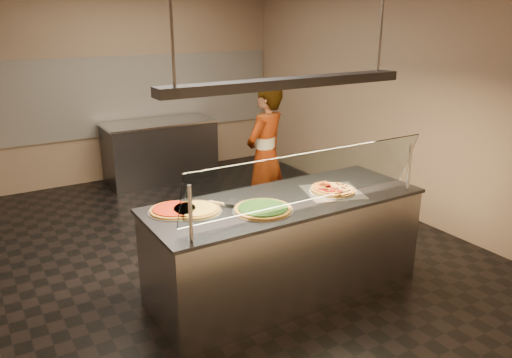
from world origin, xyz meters
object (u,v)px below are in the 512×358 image
half_pizza_pepperoni (324,190)px  heat_lamp_housing (288,83)px  pizza_spatula (223,202)px  serving_counter (285,246)px  half_pizza_sausage (341,188)px  worker (266,155)px  prep_table (161,151)px  sneeze_guard (310,177)px  pizza_spinach (263,209)px  pizza_cheese (195,209)px  perforated_tray (333,191)px  pizza_tomato (174,210)px

half_pizza_pepperoni → heat_lamp_housing: bearing=168.0°
pizza_spatula → serving_counter: bearing=-15.0°
half_pizza_sausage → worker: bearing=83.9°
heat_lamp_housing → prep_table: bearing=86.3°
serving_counter → sneeze_guard: (0.00, -0.34, 0.76)m
pizza_spinach → pizza_cheese: pizza_spinach is taller
half_pizza_sausage → heat_lamp_housing: 1.15m
half_pizza_pepperoni → worker: worker is taller
perforated_tray → worker: (0.27, 1.59, -0.07)m
half_pizza_sausage → pizza_spatula: (-1.12, 0.23, 0.00)m
sneeze_guard → heat_lamp_housing: (0.00, 0.34, 0.72)m
serving_counter → prep_table: (0.24, 3.81, 0.00)m
pizza_cheese → pizza_tomato: same height
sneeze_guard → prep_table: bearing=86.6°
pizza_cheese → prep_table: bearing=73.9°
perforated_tray → prep_table: 3.93m
pizza_spinach → prep_table: pizza_spinach is taller
half_pizza_sausage → heat_lamp_housing: heat_lamp_housing is taller
half_pizza_pepperoni → serving_counter: bearing=168.0°
serving_counter → pizza_spinach: bearing=-157.3°
perforated_tray → pizza_tomato: size_ratio=1.44×
pizza_spinach → pizza_tomato: (-0.64, 0.36, -0.00)m
sneeze_guard → prep_table: (0.24, 4.16, -0.76)m
half_pizza_sausage → pizza_spinach: 0.90m
pizza_spinach → pizza_spatula: size_ratio=1.91×
sneeze_guard → worker: size_ratio=1.32×
perforated_tray → half_pizza_sausage: size_ratio=1.38×
half_pizza_sausage → pizza_tomato: 1.56m
pizza_spatula → pizza_spinach: bearing=-51.8°
perforated_tray → worker: bearing=80.4°
sneeze_guard → pizza_cheese: bearing=148.8°
serving_counter → half_pizza_sausage: (0.57, -0.08, 0.49)m
sneeze_guard → serving_counter: bearing=90.0°
half_pizza_pepperoni → pizza_spatula: size_ratio=1.69×
pizza_tomato → prep_table: bearing=71.3°
perforated_tray → half_pizza_pepperoni: half_pizza_pepperoni is taller
perforated_tray → pizza_tomato: pizza_tomato is taller
half_pizza_sausage → pizza_spatula: half_pizza_sausage is taller
half_pizza_pepperoni → heat_lamp_housing: heat_lamp_housing is taller
pizza_spinach → prep_table: bearing=81.8°
pizza_tomato → pizza_spatula: 0.42m
sneeze_guard → pizza_spatula: sneeze_guard is taller
sneeze_guard → worker: bearing=68.4°
half_pizza_sausage → prep_table: bearing=94.7°
pizza_spatula → sneeze_guard: bearing=-41.7°
perforated_tray → pizza_spatula: pizza_spatula is taller
serving_counter → perforated_tray: bearing=-9.5°
pizza_spinach → heat_lamp_housing: 1.06m
perforated_tray → pizza_cheese: (-1.28, 0.23, 0.01)m
pizza_tomato → heat_lamp_housing: size_ratio=0.19×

